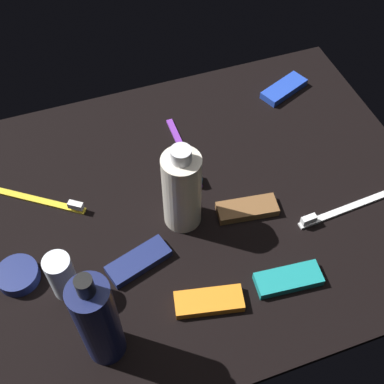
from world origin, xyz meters
TOP-DOWN VIEW (x-y plane):
  - ground_plane at (0.00, 0.00)cm, footprint 84.00×64.00cm
  - lotion_bottle at (20.06, 20.27)cm, footprint 5.49×5.49cm
  - bodywash_bottle at (2.60, 2.55)cm, footprint 6.31×6.31cm
  - deodorant_stick at (23.77, 9.36)cm, footprint 4.09×4.09cm
  - toothbrush_white at (-23.34, 10.41)cm, footprint 18.04×2.40cm
  - toothbrush_purple at (-2.33, -10.36)cm, footprint 1.21×18.00cm
  - toothbrush_yellow at (24.60, -8.62)cm, footprint 15.41×11.35cm
  - snack_bar_orange at (3.90, 18.88)cm, footprint 11.00×6.06cm
  - snack_bar_blue at (-27.71, -20.82)cm, footprint 11.14×7.71cm
  - snack_bar_navy at (12.08, 8.67)cm, footprint 11.11×6.85cm
  - snack_bar_teal at (-9.09, 19.48)cm, footprint 10.74×4.98cm
  - snack_bar_brown at (-8.32, 4.97)cm, footprint 10.85×5.38cm
  - cream_tin_left at (30.56, 4.99)cm, footprint 6.65×6.65cm

SIDE VIEW (x-z plane):
  - ground_plane at x=0.00cm, z-range -1.20..0.00cm
  - toothbrush_white at x=-23.34cm, z-range -0.44..1.66cm
  - toothbrush_purple at x=-2.33cm, z-range -0.44..1.66cm
  - toothbrush_yellow at x=24.60cm, z-range -0.44..1.66cm
  - snack_bar_orange at x=3.90cm, z-range 0.00..1.50cm
  - snack_bar_blue at x=-27.71cm, z-range 0.00..1.50cm
  - snack_bar_navy at x=12.08cm, z-range 0.00..1.50cm
  - snack_bar_teal at x=-9.09cm, z-range 0.00..1.50cm
  - snack_bar_brown at x=-8.32cm, z-range 0.00..1.50cm
  - cream_tin_left at x=30.56cm, z-range 0.00..2.08cm
  - deodorant_stick at x=23.77cm, z-range 0.00..8.76cm
  - bodywash_bottle at x=2.60cm, z-range -0.79..16.56cm
  - lotion_bottle at x=20.06cm, z-range -1.15..19.51cm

